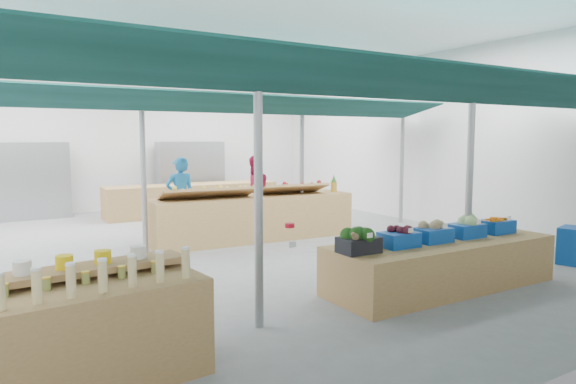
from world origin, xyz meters
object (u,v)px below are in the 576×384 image
Objects in this scene: bottle_shelf at (85,331)px; vendor_left at (180,197)px; vendor_right at (254,193)px; fruit_counter at (253,218)px; crate_stack at (572,245)px; veg_counter at (442,264)px.

vendor_left reaches higher than bottle_shelf.
vendor_right reaches higher than bottle_shelf.
crate_stack is (3.65, -4.69, -0.15)m from fruit_counter.
veg_counter is 0.81× the size of fruit_counter.
crate_stack is 0.36× the size of vendor_left.
fruit_counter is at bearing 64.34° from vendor_right.
crate_stack is at bearing -3.44° from bottle_shelf.
bottle_shelf is at bearing -127.61° from fruit_counter.
vendor_right is at bearing 117.78° from crate_stack.
crate_stack is 6.57m from vendor_right.
vendor_left is 1.80m from vendor_right.
veg_counter reaches higher than crate_stack.
fruit_counter is (4.23, 4.94, -0.02)m from bottle_shelf.
crate_stack is (7.88, 0.25, -0.16)m from bottle_shelf.
bottle_shelf is 1.20× the size of vendor_right.
vendor_right is at bearing 91.35° from veg_counter.
bottle_shelf is at bearing 66.31° from vendor_left.
vendor_left is at bearing 58.11° from bottle_shelf.
veg_counter is at bearing 93.55° from vendor_right.
vendor_left is at bearing 129.94° from crate_stack.
crate_stack is at bearing 132.89° from vendor_left.
vendor_right reaches higher than fruit_counter.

